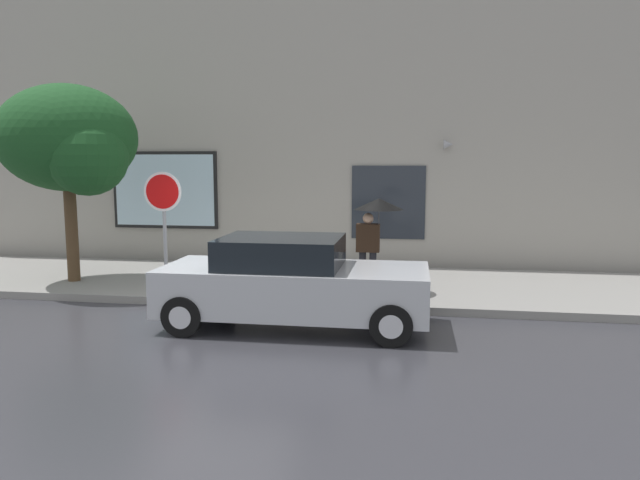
{
  "coord_description": "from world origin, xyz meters",
  "views": [
    {
      "loc": [
        3.26,
        -9.23,
        2.69
      ],
      "look_at": [
        1.51,
        1.8,
        1.2
      ],
      "focal_mm": 32.94,
      "sensor_mm": 36.0,
      "label": 1
    }
  ],
  "objects_px": {
    "fire_hydrant": "(262,273)",
    "stop_sign": "(163,208)",
    "street_tree": "(71,142)",
    "parked_car": "(292,283)",
    "pedestrian_with_umbrella": "(375,218)"
  },
  "relations": [
    {
      "from": "stop_sign",
      "to": "street_tree",
      "type": "bearing_deg",
      "value": 163.96
    },
    {
      "from": "parked_car",
      "to": "pedestrian_with_umbrella",
      "type": "xyz_separation_m",
      "value": [
        1.21,
        2.21,
        0.88
      ]
    },
    {
      "from": "fire_hydrant",
      "to": "street_tree",
      "type": "distance_m",
      "value": 4.87
    },
    {
      "from": "fire_hydrant",
      "to": "stop_sign",
      "type": "distance_m",
      "value": 2.28
    },
    {
      "from": "street_tree",
      "to": "stop_sign",
      "type": "xyz_separation_m",
      "value": [
        2.28,
        -0.65,
        -1.29
      ]
    },
    {
      "from": "parked_car",
      "to": "street_tree",
      "type": "relative_size",
      "value": 1.04
    },
    {
      "from": "parked_car",
      "to": "stop_sign",
      "type": "xyz_separation_m",
      "value": [
        -2.84,
        1.48,
        1.08
      ]
    },
    {
      "from": "parked_car",
      "to": "stop_sign",
      "type": "height_order",
      "value": "stop_sign"
    },
    {
      "from": "street_tree",
      "to": "stop_sign",
      "type": "distance_m",
      "value": 2.7
    },
    {
      "from": "parked_car",
      "to": "fire_hydrant",
      "type": "xyz_separation_m",
      "value": [
        -1.0,
        1.85,
        -0.21
      ]
    },
    {
      "from": "fire_hydrant",
      "to": "pedestrian_with_umbrella",
      "type": "xyz_separation_m",
      "value": [
        2.21,
        0.36,
        1.09
      ]
    },
    {
      "from": "fire_hydrant",
      "to": "stop_sign",
      "type": "relative_size",
      "value": 0.32
    },
    {
      "from": "pedestrian_with_umbrella",
      "to": "stop_sign",
      "type": "xyz_separation_m",
      "value": [
        -4.04,
        -0.72,
        0.2
      ]
    },
    {
      "from": "parked_car",
      "to": "fire_hydrant",
      "type": "relative_size",
      "value": 5.7
    },
    {
      "from": "pedestrian_with_umbrella",
      "to": "parked_car",
      "type": "bearing_deg",
      "value": -118.7
    }
  ]
}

